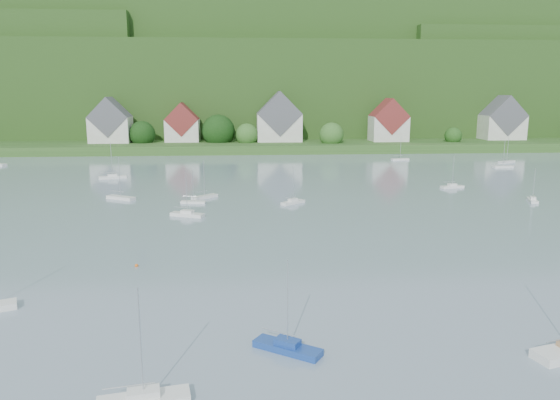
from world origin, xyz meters
TOP-DOWN VIEW (x-y plane):
  - far_shore_strip at (0.00, 200.00)m, footprint 600.00×60.00m
  - forested_ridge at (0.39, 268.57)m, footprint 620.00×181.22m
  - village_building_0 at (-55.00, 187.00)m, footprint 14.00×10.40m
  - village_building_1 at (-30.00, 189.00)m, footprint 12.00×9.36m
  - village_building_2 at (5.00, 188.00)m, footprint 16.00×11.44m
  - village_building_3 at (45.00, 186.00)m, footprint 13.00×10.40m
  - village_building_4 at (90.00, 190.00)m, footprint 15.00×10.40m
  - near_sailboat_0 at (-15.36, 26.65)m, footprint 6.32×2.82m
  - near_sailboat_1 at (-5.13, 33.37)m, footprint 5.66×4.52m
  - mooring_buoy_3 at (-21.42, 55.83)m, footprint 0.43×0.43m
  - far_sailboat_cluster at (11.71, 118.67)m, footprint 189.96×74.48m

SIDE VIEW (x-z plane):
  - mooring_buoy_3 at x=-21.42m, z-range -0.22..0.22m
  - far_sailboat_cluster at x=11.71m, z-range -3.98..4.73m
  - near_sailboat_1 at x=-5.13m, z-range -3.44..4.30m
  - near_sailboat_0 at x=-15.36m, z-range -3.68..4.57m
  - far_shore_strip at x=0.00m, z-range 0.00..3.00m
  - village_building_1 at x=-30.00m, z-range 1.75..15.75m
  - village_building_3 at x=45.00m, z-range 1.68..17.18m
  - village_building_0 at x=-55.00m, z-range 1.51..17.51m
  - village_building_4 at x=90.00m, z-range 1.34..17.84m
  - village_building_2 at x=5.00m, z-range 1.27..19.27m
  - forested_ridge at x=0.39m, z-range -12.06..57.83m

